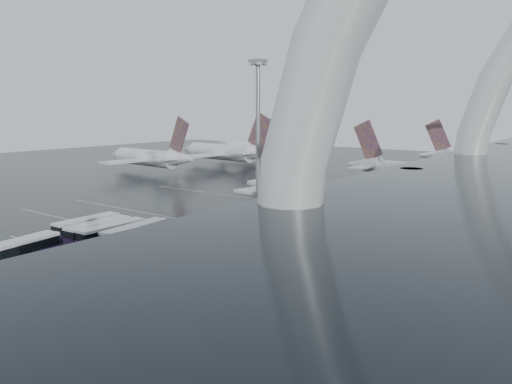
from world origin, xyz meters
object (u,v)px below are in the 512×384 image
Objects in this scene: airliner_main at (365,206)px; van_curve_c at (227,363)px; floodlight_mast at (258,128)px; jet_remote_far at (259,149)px; airliner_gate_b at (438,175)px; gse_cart_belly_d at (490,253)px; bus_row_near_d at (135,233)px; gse_cart_belly_e at (392,224)px; bus_row_far_b at (15,251)px; bus_row_near_a at (87,225)px; gse_cart_belly_a at (398,234)px; bus_row_near_b at (99,230)px; jet_remote_west at (151,158)px; gse_cart_belly_b at (455,240)px; jet_remote_mid at (226,153)px; bus_row_near_c at (112,232)px; gse_cart_belly_c at (355,234)px; airliner_gate_c at (498,161)px.

van_curve_c is (10.79, -51.58, -4.45)m from airliner_main.
floodlight_mast is at bearing 72.28° from van_curve_c.
airliner_gate_b is at bearing 137.58° from jet_remote_far.
bus_row_near_d is at bearing -150.81° from gse_cart_belly_d.
bus_row_far_b is at bearing -122.61° from gse_cart_belly_e.
bus_row_far_b is at bearing 95.36° from jet_remote_far.
jet_remote_far is 180.75m from van_curve_c.
bus_row_near_a is 57.30m from gse_cart_belly_e.
gse_cart_belly_a is 1.14× the size of gse_cart_belly_e.
bus_row_far_b is at bearing 123.02° from van_curve_c.
bus_row_far_b is (1.80, -15.85, 0.15)m from bus_row_near_b.
jet_remote_west is 91.85m from bus_row_near_b.
gse_cart_belly_b is (43.07, 32.87, -1.23)m from bus_row_near_d.
jet_remote_mid is at bearing 82.27° from jet_remote_far.
bus_row_near_a is 0.41× the size of floodlight_mast.
jet_remote_mid is 22.30× the size of gse_cart_belly_d.
bus_row_near_c is 42.38m from gse_cart_belly_c.
bus_row_near_c is at bearing 125.59° from jet_remote_mid.
van_curve_c is at bearing -126.59° from bus_row_near_d.
airliner_gate_b is 13.14× the size of van_curve_c.
bus_row_near_d reaches higher than bus_row_near_b.
airliner_gate_c is 153.92m from bus_row_far_b.
gse_cart_belly_e is (4.99, -44.56, -4.31)m from airliner_gate_b.
airliner_main is at bearing -50.75° from bus_row_near_d.
jet_remote_mid is at bearing 132.93° from floodlight_mast.
floodlight_mast is at bearing -55.97° from bus_row_near_b.
bus_row_near_c is at bearing -139.93° from gse_cart_belly_a.
gse_cart_belly_c is 1.05× the size of gse_cart_belly_e.
bus_row_near_a is (54.03, -125.74, -3.38)m from jet_remote_far.
gse_cart_belly_b is (48.83, 50.48, -1.29)m from bus_row_far_b.
gse_cart_belly_c is at bearing -103.56° from airliner_gate_c.
bus_row_near_c is 30.56m from floodlight_mast.
bus_row_near_a is 35.70m from floodlight_mast.
airliner_gate_b reaches higher than airliner_gate_c.
bus_row_near_c is at bearing -143.97° from gse_cart_belly_b.
bus_row_near_d reaches higher than gse_cart_belly_b.
airliner_gate_b reaches higher than van_curve_c.
bus_row_near_c reaches higher than gse_cart_belly_c.
jet_remote_mid is 23.44× the size of gse_cart_belly_b.
bus_row_near_a is 55.87m from gse_cart_belly_a.
bus_row_near_b is at bearing -132.74° from airliner_main.
gse_cart_belly_a is 9.37m from gse_cart_belly_b.
gse_cart_belly_d is at bearing -66.22° from bus_row_near_b.
bus_row_far_b is at bearing 173.51° from bus_row_near_c.
floodlight_mast is 41.74m from gse_cart_belly_d.
gse_cart_belly_e is (35.59, 55.64, -1.32)m from bus_row_far_b.
bus_row_near_b is at bearing -98.94° from bus_row_near_a.
jet_remote_far reaches higher than bus_row_near_a.
gse_cart_belly_d reaches higher than gse_cart_belly_e.
airliner_main is at bearing 148.43° from jet_remote_mid.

